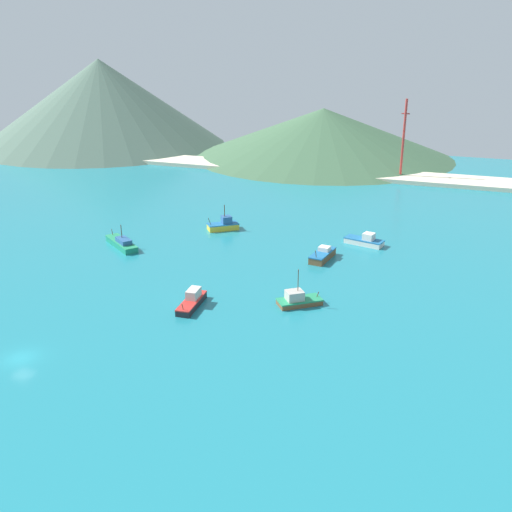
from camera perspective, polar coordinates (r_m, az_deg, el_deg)
ground at (r=102.72m, az=-11.26°, el=-2.07°), size 260.00×280.00×0.50m
fishing_boat_0 at (r=89.52m, az=-6.37°, el=-4.44°), size 3.05×8.31×2.52m
fishing_boat_2 at (r=117.83m, az=-13.18°, el=1.25°), size 10.41×8.50×4.71m
fishing_boat_3 at (r=89.61m, az=4.19°, el=-4.35°), size 7.29×6.61×5.92m
fishing_boat_4 at (r=118.11m, az=10.76°, el=1.51°), size 8.28×4.66×2.58m
fishing_boat_5 at (r=108.87m, az=6.63°, el=0.10°), size 3.61×8.07×2.97m
fishing_boat_6 at (r=125.81m, az=-3.23°, el=3.09°), size 7.10×6.51×5.57m
beach_strip at (r=186.24m, az=4.00°, el=8.59°), size 247.00×14.32×1.20m
hill_west at (r=242.82m, az=-15.09°, el=14.50°), size 97.03×97.03×33.09m
hill_central at (r=211.15m, az=6.66°, el=12.07°), size 92.80×92.80×17.07m
radio_tower at (r=177.85m, az=14.43°, el=11.20°), size 2.35×1.88×23.53m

